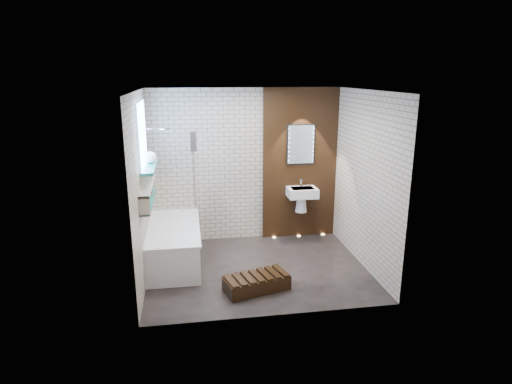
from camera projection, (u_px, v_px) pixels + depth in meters
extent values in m
plane|color=black|center=(258.00, 269.00, 6.44)|extent=(3.20, 3.20, 0.00)
cube|color=#B8A692|center=(245.00, 166.00, 7.33)|extent=(3.20, 0.04, 2.60)
cube|color=#B8A692|center=(276.00, 213.00, 4.86)|extent=(3.20, 0.04, 2.60)
cube|color=#B8A692|center=(142.00, 189.00, 5.85)|extent=(0.04, 2.60, 2.60)
cube|color=#B8A692|center=(365.00, 180.00, 6.34)|extent=(0.04, 2.60, 2.60)
plane|color=white|center=(258.00, 90.00, 5.75)|extent=(3.20, 3.20, 0.00)
cube|color=black|center=(300.00, 164.00, 7.45)|extent=(1.30, 0.06, 2.60)
cube|color=#7FADE0|center=(141.00, 134.00, 6.00)|extent=(0.03, 1.00, 0.90)
cube|color=#217B6E|center=(149.00, 167.00, 6.13)|extent=(0.18, 1.00, 0.04)
cube|color=#217B6E|center=(149.00, 201.00, 6.06)|extent=(0.14, 1.30, 0.03)
cube|color=#B2A899|center=(148.00, 185.00, 6.00)|extent=(0.14, 1.30, 0.03)
cube|color=#B2A899|center=(144.00, 207.00, 5.42)|extent=(0.14, 0.03, 0.26)
cube|color=#B2A899|center=(151.00, 182.00, 6.63)|extent=(0.14, 0.03, 0.26)
cube|color=white|center=(174.00, 245.00, 6.61)|extent=(0.75, 1.70, 0.55)
cube|color=white|center=(173.00, 227.00, 6.53)|extent=(0.79, 1.74, 0.03)
cylinder|color=silver|center=(183.00, 208.00, 7.23)|extent=(0.04, 0.04, 0.12)
cube|color=white|center=(194.00, 174.00, 6.81)|extent=(0.01, 0.78, 1.40)
cube|color=black|center=(193.00, 141.00, 6.43)|extent=(0.09, 0.22, 0.29)
cylinder|color=silver|center=(164.00, 129.00, 6.61)|extent=(0.18, 0.18, 0.02)
cube|color=white|center=(302.00, 193.00, 7.37)|extent=(0.50, 0.36, 0.16)
cone|color=white|center=(301.00, 204.00, 7.47)|extent=(0.20, 0.20, 0.28)
cylinder|color=silver|center=(301.00, 183.00, 7.42)|extent=(0.03, 0.03, 0.14)
cube|color=black|center=(301.00, 145.00, 7.32)|extent=(0.50, 0.02, 0.70)
cube|color=silver|center=(301.00, 145.00, 7.31)|extent=(0.45, 0.01, 0.65)
cube|color=black|center=(257.00, 283.00, 5.79)|extent=(0.93, 0.60, 0.19)
cylinder|color=maroon|center=(150.00, 189.00, 6.37)|extent=(0.06, 0.06, 0.14)
cylinder|color=maroon|center=(146.00, 205.00, 5.61)|extent=(0.05, 0.05, 0.13)
sphere|color=white|center=(150.00, 157.00, 6.28)|extent=(0.17, 0.17, 0.17)
cylinder|color=#FFD899|center=(274.00, 237.00, 7.66)|extent=(0.06, 0.06, 0.01)
cylinder|color=#FFD899|center=(299.00, 236.00, 7.73)|extent=(0.06, 0.06, 0.01)
cylinder|color=#FFD899|center=(323.00, 234.00, 7.80)|extent=(0.06, 0.06, 0.01)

